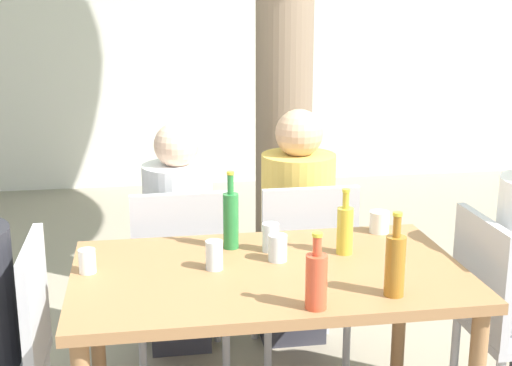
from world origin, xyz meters
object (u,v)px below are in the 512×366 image
object	(u,v)px
drinking_glass_0	(87,261)
drinking_glass_3	(271,237)
amber_bottle_1	(395,264)
drinking_glass_2	(278,248)
drinking_glass_1	(379,222)
patio_chair_2	(182,269)
patio_chair_1	(504,312)
oil_cruet_0	(345,229)
person_seated_3	(294,239)
drinking_glass_4	(214,255)
person_seated_2	(179,251)
patio_chair_0	(6,349)
soda_bottle_3	(316,279)
green_bottle_2	(231,219)
dining_table_front	(269,291)
patio_chair_3	(304,262)

from	to	relation	value
drinking_glass_0	drinking_glass_3	world-z (taller)	drinking_glass_3
amber_bottle_1	drinking_glass_3	xyz separation A→B (m)	(-0.33, 0.49, -0.06)
drinking_glass_2	drinking_glass_1	bearing A→B (deg)	27.83
patio_chair_2	drinking_glass_2	bearing A→B (deg)	120.30
patio_chair_1	amber_bottle_1	size ratio (longest dim) A/B	3.12
oil_cruet_0	person_seated_3	bearing A→B (deg)	92.33
drinking_glass_4	drinking_glass_0	bearing A→B (deg)	174.98
patio_chair_2	oil_cruet_0	bearing A→B (deg)	138.34
drinking_glass_3	person_seated_2	bearing A→B (deg)	114.88
drinking_glass_1	drinking_glass_3	size ratio (longest dim) A/B	0.81
patio_chair_0	oil_cruet_0	size ratio (longest dim) A/B	3.49
patio_chair_1	drinking_glass_1	bearing A→B (deg)	50.54
drinking_glass_0	soda_bottle_3	bearing A→B (deg)	-29.98
amber_bottle_1	green_bottle_2	size ratio (longest dim) A/B	0.93
patio_chair_0	drinking_glass_4	world-z (taller)	patio_chair_0
person_seated_3	drinking_glass_0	world-z (taller)	person_seated_3
drinking_glass_4	dining_table_front	bearing A→B (deg)	-10.01
patio_chair_2	amber_bottle_1	size ratio (longest dim) A/B	3.12
patio_chair_1	patio_chair_2	distance (m)	1.40
patio_chair_0	person_seated_3	xyz separation A→B (m)	(1.24, 0.89, 0.03)
soda_bottle_3	drinking_glass_3	bearing A→B (deg)	95.08
person_seated_3	soda_bottle_3	xyz separation A→B (m)	(-0.20, -1.24, 0.31)
person_seated_3	person_seated_2	bearing A→B (deg)	-0.71
drinking_glass_0	drinking_glass_3	bearing A→B (deg)	9.38
patio_chair_3	soda_bottle_3	xyz separation A→B (m)	(-0.20, -1.01, 0.34)
patio_chair_3	person_seated_3	xyz separation A→B (m)	(-0.00, 0.23, 0.03)
person_seated_3	drinking_glass_3	size ratio (longest dim) A/B	10.82
patio_chair_3	soda_bottle_3	world-z (taller)	soda_bottle_3
patio_chair_0	green_bottle_2	distance (m)	0.95
patio_chair_0	patio_chair_2	world-z (taller)	same
patio_chair_2	drinking_glass_4	bearing A→B (deg)	98.17
drinking_glass_0	patio_chair_3	bearing A→B (deg)	31.68
patio_chair_0	amber_bottle_1	size ratio (longest dim) A/B	3.12
person_seated_2	soda_bottle_3	bearing A→B (deg)	106.73
patio_chair_0	patio_chair_2	distance (m)	0.93
dining_table_front	amber_bottle_1	world-z (taller)	amber_bottle_1
patio_chair_3	oil_cruet_0	world-z (taller)	oil_cruet_0
drinking_glass_2	dining_table_front	bearing A→B (deg)	-119.92
person_seated_2	drinking_glass_3	size ratio (longest dim) A/B	10.39
patio_chair_3	oil_cruet_0	bearing A→B (deg)	93.33
patio_chair_3	drinking_glass_2	distance (m)	0.69
patio_chair_2	drinking_glass_0	bearing A→B (deg)	57.69
patio_chair_2	patio_chair_3	size ratio (longest dim) A/B	1.00
person_seated_3	drinking_glass_0	bearing A→B (deg)	40.79
green_bottle_2	drinking_glass_3	world-z (taller)	green_bottle_2
person_seated_3	drinking_glass_0	size ratio (longest dim) A/B	13.78
soda_bottle_3	oil_cruet_0	bearing A→B (deg)	63.93
dining_table_front	amber_bottle_1	distance (m)	0.51
amber_bottle_1	drinking_glass_3	bearing A→B (deg)	124.22
amber_bottle_1	drinking_glass_0	size ratio (longest dim) A/B	3.29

